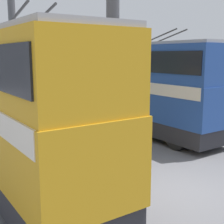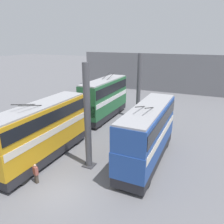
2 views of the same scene
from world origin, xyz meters
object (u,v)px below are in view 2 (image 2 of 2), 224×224
Objects in this scene: bus_left_near at (148,131)px; person_by_right_row at (36,173)px; person_aisle_midway at (129,116)px; person_by_left_row at (133,135)px; oil_drum at (115,155)px; bus_right_far at (104,97)px; bus_right_near at (42,129)px.

bus_left_near is 9.26m from person_by_right_row.
bus_left_near is 6.05× the size of person_aisle_midway.
person_aisle_midway is at bearing -167.37° from person_by_right_row.
person_by_left_row reaches higher than person_by_right_row.
bus_left_near reaches higher than oil_drum.
oil_drum is at bearing -148.73° from bus_right_far.
bus_left_near is at bearing -45.38° from person_aisle_midway.
person_by_left_row is at bearing -44.82° from bus_right_near.
person_aisle_midway is (14.45, -1.86, 0.04)m from person_by_right_row.
bus_left_near is 0.96× the size of bus_right_near.
bus_left_near reaches higher than person_by_right_row.
person_aisle_midway is (5.32, 2.41, -0.08)m from person_by_left_row.
person_by_left_row is at bearing -4.70° from oil_drum.
bus_right_near is 10.78× the size of oil_drum.
person_aisle_midway is (11.45, -3.68, -2.00)m from bus_right_near.
bus_right_far reaches higher than bus_right_near.
person_aisle_midway is at bearing -129.10° from person_by_left_row.
person_by_left_row reaches higher than person_aisle_midway.
bus_right_near is at bearing 111.42° from bus_left_near.
person_by_right_row is 0.89× the size of person_by_left_row.
bus_right_near is 6.69m from oil_drum.
person_by_right_row is (-3.00, -1.82, -2.04)m from bus_right_near.
oil_drum is at bearing -67.57° from bus_right_near.
person_aisle_midway is at bearing -17.82° from bus_right_near.
person_by_left_row is 1.08× the size of person_aisle_midway.
bus_right_near is 11.91m from bus_right_far.
bus_right_far reaches higher than person_by_right_row.
bus_left_near is at bearing -70.92° from oil_drum.
bus_left_near is 12.00m from bus_right_far.
bus_right_far is 11.41m from oil_drum.
person_by_right_row is at bearing -148.73° from bus_right_near.
oil_drum is (-9.52, -5.78, -2.47)m from bus_right_far.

